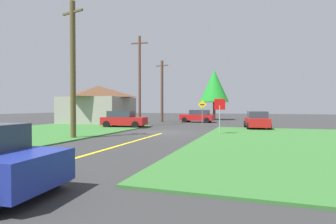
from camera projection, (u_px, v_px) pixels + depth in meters
ground_plane at (165, 132)px, 20.97m from camera, size 120.00×120.00×0.00m
grass_verge_right at (307, 144)px, 14.25m from camera, size 12.00×20.00×0.08m
grass_verge_left at (32, 133)px, 20.07m from camera, size 12.00×20.00×0.08m
lane_stripe_center at (115, 147)px, 13.36m from camera, size 0.20×14.00×0.01m
stop_sign at (220, 109)px, 18.96m from camera, size 0.79×0.07×2.60m
car_approaching_junction at (198, 116)px, 34.51m from camera, size 4.39×2.33×1.62m
parked_car_near_building at (123, 119)px, 25.89m from camera, size 4.43×2.50×1.62m
car_on_crossroad at (257, 120)px, 24.09m from camera, size 2.39×4.18×1.62m
utility_pole_near at (73, 69)px, 16.69m from camera, size 1.78×0.52×8.67m
utility_pole_mid at (140, 80)px, 27.87m from camera, size 1.80×0.30×9.48m
utility_pole_far at (162, 91)px, 35.13m from camera, size 1.78×0.50×8.14m
direction_sign at (202, 110)px, 27.01m from camera, size 0.91×0.08×2.70m
oak_tree_left at (214, 86)px, 41.15m from camera, size 4.51×4.51×7.76m
barn at (98, 104)px, 32.82m from camera, size 7.70×7.45×4.64m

